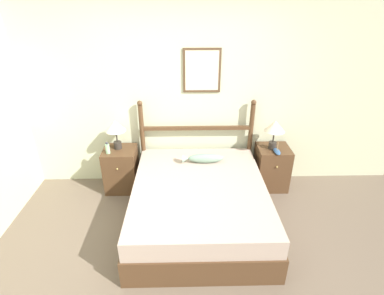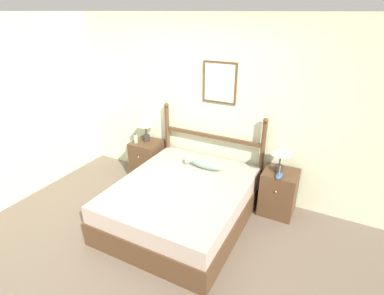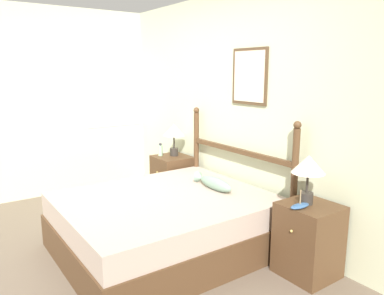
# 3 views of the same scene
# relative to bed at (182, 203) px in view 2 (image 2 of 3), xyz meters

# --- Properties ---
(ground_plane) EXTENTS (16.00, 16.00, 0.00)m
(ground_plane) POSITION_rel_bed_xyz_m (-0.24, -0.70, -0.27)
(ground_plane) COLOR brown
(wall_back) EXTENTS (6.40, 0.08, 2.55)m
(wall_back) POSITION_rel_bed_xyz_m (-0.24, 1.03, 1.01)
(wall_back) COLOR beige
(wall_back) RESTS_ON ground_plane
(bed) EXTENTS (1.60, 1.90, 0.54)m
(bed) POSITION_rel_bed_xyz_m (0.00, 0.00, 0.00)
(bed) COLOR #4C331E
(bed) RESTS_ON ground_plane
(headboard) EXTENTS (1.60, 0.07, 1.28)m
(headboard) POSITION_rel_bed_xyz_m (-0.00, 0.92, 0.44)
(headboard) COLOR #4C331E
(headboard) RESTS_ON ground_plane
(nightstand_left) EXTENTS (0.45, 0.45, 0.63)m
(nightstand_left) POSITION_rel_bed_xyz_m (-1.08, 0.76, 0.05)
(nightstand_left) COLOR #4C331E
(nightstand_left) RESTS_ON ground_plane
(nightstand_right) EXTENTS (0.45, 0.45, 0.63)m
(nightstand_right) POSITION_rel_bed_xyz_m (1.08, 0.76, 0.05)
(nightstand_right) COLOR #4C331E
(nightstand_right) RESTS_ON ground_plane
(table_lamp_left) EXTENTS (0.28, 0.28, 0.41)m
(table_lamp_left) POSITION_rel_bed_xyz_m (-1.10, 0.80, 0.67)
(table_lamp_left) COLOR #2D2823
(table_lamp_left) RESTS_ON nightstand_left
(table_lamp_right) EXTENTS (0.28, 0.28, 0.41)m
(table_lamp_right) POSITION_rel_bed_xyz_m (1.04, 0.74, 0.67)
(table_lamp_right) COLOR #2D2823
(table_lamp_right) RESTS_ON nightstand_right
(bottle) EXTENTS (0.06, 0.06, 0.17)m
(bottle) POSITION_rel_bed_xyz_m (-1.20, 0.66, 0.44)
(bottle) COLOR #99C699
(bottle) RESTS_ON nightstand_left
(model_boat) EXTENTS (0.08, 0.20, 0.15)m
(model_boat) POSITION_rel_bed_xyz_m (1.08, 0.62, 0.38)
(model_boat) COLOR #335684
(model_boat) RESTS_ON nightstand_right
(fish_pillow) EXTENTS (0.54, 0.12, 0.13)m
(fish_pillow) POSITION_rel_bed_xyz_m (0.07, 0.53, 0.34)
(fish_pillow) COLOR gray
(fish_pillow) RESTS_ON bed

